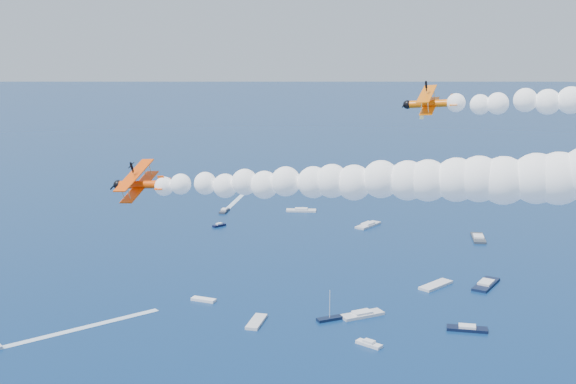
% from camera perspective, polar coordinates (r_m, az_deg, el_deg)
% --- Properties ---
extents(biplane_lead, '(8.10, 9.34, 6.44)m').
position_cam_1_polar(biplane_lead, '(94.89, 10.76, 6.56)').
color(biplane_lead, '#FF6B05').
extents(biplane_trail, '(8.46, 10.13, 7.51)m').
position_cam_1_polar(biplane_trail, '(91.96, -11.03, 0.55)').
color(biplane_trail, '#FF4A05').
extents(smoke_trail_trail, '(70.07, 29.19, 11.89)m').
position_cam_1_polar(smoke_trail_trail, '(80.86, 10.66, 0.89)').
color(smoke_trail_trail, white).
extents(spectator_boats, '(234.01, 164.22, 0.70)m').
position_cam_1_polar(spectator_boats, '(200.31, 13.02, -8.02)').
color(spectator_boats, '#303441').
rests_on(spectator_boats, ground).
extents(boat_wakes, '(55.95, 216.67, 0.04)m').
position_cam_1_polar(boat_wakes, '(220.02, -14.35, -6.32)').
color(boat_wakes, white).
rests_on(boat_wakes, ground).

